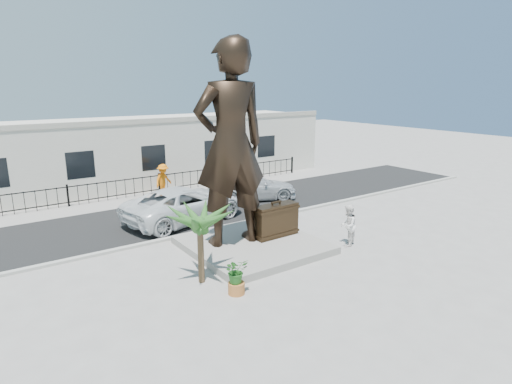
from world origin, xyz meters
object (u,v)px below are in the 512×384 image
Objects in this scene: statue at (230,145)px; car_white at (185,204)px; suitcase at (276,220)px; tourist at (348,225)px.

car_white is at bearing -83.10° from statue.
suitcase is at bearing -170.06° from car_white.
tourist is 8.31m from car_white.
tourist is at bearing -42.59° from suitcase.
car_white is at bearing -88.87° from tourist.
statue is 6.12m from tourist.
car_white is at bearing 109.75° from suitcase.
suitcase is (1.97, -0.50, -3.43)m from statue.
statue is 4.06× the size of suitcase.
tourist is 0.29× the size of car_white.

